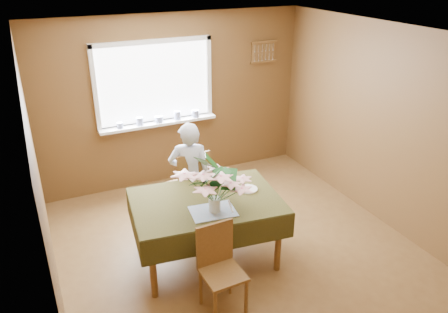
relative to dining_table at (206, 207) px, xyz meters
name	(u,v)px	position (x,y,z in m)	size (l,w,h in m)	color
floor	(244,256)	(0.40, -0.15, -0.68)	(4.50, 4.50, 0.00)	brown
ceiling	(249,37)	(0.40, -0.15, 1.82)	(4.50, 4.50, 0.00)	white
wall_back	(175,101)	(0.40, 2.10, 0.57)	(4.00, 4.00, 0.00)	brown
wall_front	(414,297)	(0.40, -2.40, 0.57)	(4.00, 4.00, 0.00)	brown
wall_left	(43,200)	(-1.60, -0.15, 0.57)	(4.50, 4.50, 0.00)	brown
wall_right	(391,130)	(2.40, -0.15, 0.57)	(4.50, 4.50, 0.00)	brown
window_assembly	(157,97)	(0.11, 2.05, 0.67)	(1.72, 0.20, 1.22)	white
spoon_rack	(264,52)	(1.85, 2.07, 1.17)	(0.44, 0.05, 0.33)	brown
dining_table	(206,207)	(0.00, 0.00, 0.00)	(1.72, 1.28, 0.78)	brown
chair_far	(191,184)	(0.12, 0.80, -0.13)	(0.46, 0.46, 1.02)	brown
chair_near	(219,264)	(-0.17, -0.72, -0.19)	(0.40, 0.40, 0.90)	brown
seated_woman	(190,176)	(0.09, 0.73, 0.02)	(0.52, 0.34, 1.41)	white
flower_bouquet	(214,182)	(-0.01, -0.25, 0.44)	(0.62, 0.62, 0.53)	white
side_plate	(248,189)	(0.52, 0.01, 0.10)	(0.21, 0.21, 0.01)	white
table_knife	(231,206)	(0.18, -0.24, 0.10)	(0.02, 0.25, 0.00)	silver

